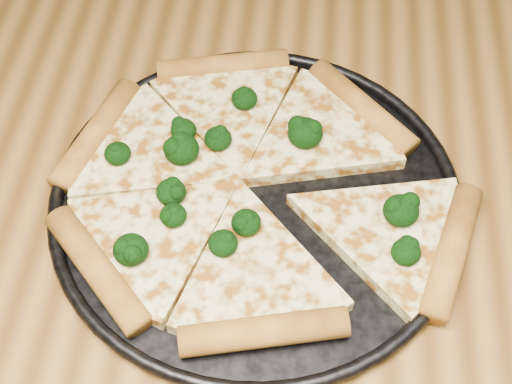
{
  "coord_description": "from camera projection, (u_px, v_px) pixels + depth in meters",
  "views": [
    {
      "loc": [
        -0.01,
        -0.25,
        1.29
      ],
      "look_at": [
        -0.04,
        0.13,
        0.77
      ],
      "focal_mm": 50.53,
      "sensor_mm": 36.0,
      "label": 1
    }
  ],
  "objects": [
    {
      "name": "dining_table",
      "position": [
        289.0,
        377.0,
        0.65
      ],
      "size": [
        1.2,
        0.9,
        0.75
      ],
      "color": "olive",
      "rests_on": "ground"
    },
    {
      "name": "broccoli_florets",
      "position": [
        238.0,
        179.0,
        0.64
      ],
      "size": [
        0.28,
        0.21,
        0.02
      ],
      "color": "black",
      "rests_on": "pizza"
    },
    {
      "name": "pizza",
      "position": [
        248.0,
        184.0,
        0.65
      ],
      "size": [
        0.39,
        0.35,
        0.03
      ],
      "rotation": [
        0.0,
        0.0,
        0.23
      ],
      "color": "#F4E895",
      "rests_on": "pizza_pan"
    },
    {
      "name": "pizza_pan",
      "position": [
        256.0,
        197.0,
        0.65
      ],
      "size": [
        0.37,
        0.37,
        0.02
      ],
      "color": "black",
      "rests_on": "dining_table"
    }
  ]
}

